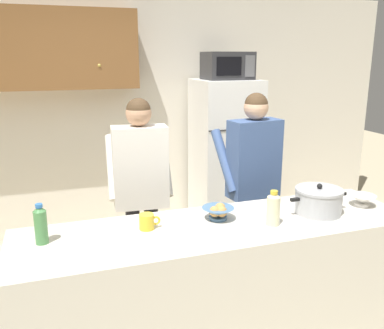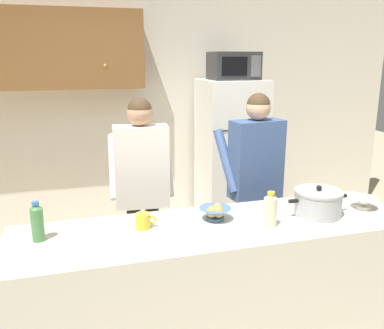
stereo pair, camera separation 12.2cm
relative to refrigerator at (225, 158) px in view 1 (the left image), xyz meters
name	(u,v)px [view 1 (the left image)]	position (x,y,z in m)	size (l,w,h in m)	color
back_wall_unit	(117,102)	(-1.09, 0.40, 0.61)	(6.00, 0.48, 2.60)	silver
kitchen_island	(219,291)	(-0.81, -1.85, -0.39)	(2.51, 0.68, 0.92)	silver
refrigerator	(225,158)	(0.00, 0.00, 0.00)	(0.64, 0.68, 1.70)	white
microwave	(227,66)	(0.00, -0.02, 0.99)	(0.48, 0.37, 0.28)	#2D2D30
person_near_pot	(141,178)	(-1.14, -1.03, 0.17)	(0.53, 0.45, 1.64)	black
person_by_sink	(253,169)	(-0.22, -1.12, 0.19)	(0.55, 0.47, 1.66)	black
cooking_pot	(318,201)	(-0.12, -1.87, 0.16)	(0.42, 0.31, 0.21)	#ADAFB5
coffee_mug	(147,222)	(-1.25, -1.77, 0.12)	(0.13, 0.09, 0.10)	yellow
bread_bowl	(218,212)	(-0.79, -1.77, 0.12)	(0.21, 0.21, 0.10)	#4C7299
empty_bowl	(362,200)	(0.25, -1.86, 0.12)	(0.18, 0.18, 0.08)	white
bottle_near_edge	(273,208)	(-0.50, -1.95, 0.18)	(0.08, 0.08, 0.22)	beige
bottle_mid_counter	(41,224)	(-1.85, -1.77, 0.18)	(0.07, 0.07, 0.23)	#4C8C4C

